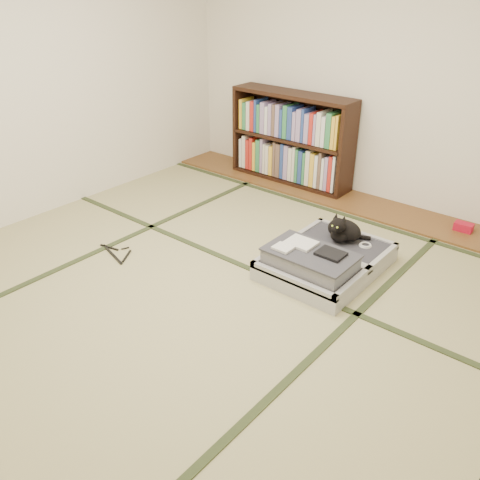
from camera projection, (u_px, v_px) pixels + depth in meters
The scene contains 10 objects.
floor at pixel (203, 287), 3.60m from camera, with size 4.50×4.50×0.00m, color tan.
wood_strip at pixel (344, 199), 4.95m from camera, with size 4.00×0.50×0.02m, color brown.
red_item at pixel (464, 227), 4.32m from camera, with size 0.15×0.09×0.07m, color #AF0E26.
room_shell at pixel (194, 73), 2.91m from camera, with size 4.50×4.50×4.50m.
tatami_borders at pixel (247, 259), 3.93m from camera, with size 4.00×4.50×0.01m.
bookcase at pixel (291, 140), 5.19m from camera, with size 1.32×0.30×0.92m.
suitcase at pixel (323, 261), 3.73m from camera, with size 0.70×0.94×0.28m.
cat at pixel (343, 230), 3.88m from camera, with size 0.31×0.32×0.25m.
cable_coil at pixel (365, 245), 3.84m from camera, with size 0.10×0.10×0.02m.
hanger at pixel (115, 253), 4.02m from camera, with size 0.38×0.22×0.01m.
Camera 1 is at (2.13, -2.16, 1.99)m, focal length 38.00 mm.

